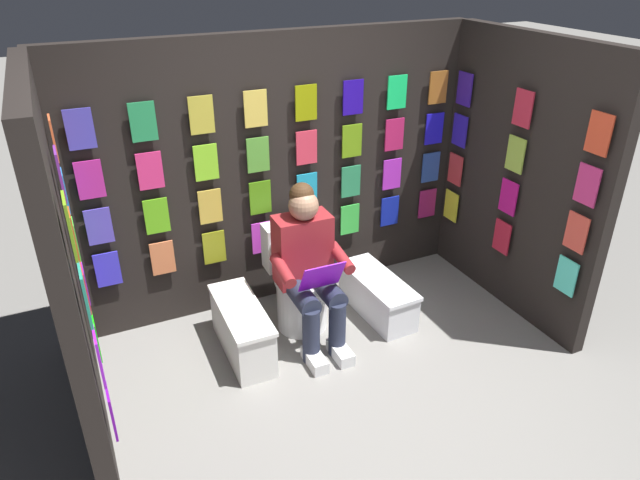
% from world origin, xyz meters
% --- Properties ---
extents(ground_plane, '(30.00, 30.00, 0.00)m').
position_xyz_m(ground_plane, '(0.00, 0.00, 0.00)').
color(ground_plane, gray).
extents(display_wall_back, '(3.21, 0.14, 2.10)m').
position_xyz_m(display_wall_back, '(0.00, -1.70, 1.05)').
color(display_wall_back, black).
rests_on(display_wall_back, ground).
extents(display_wall_left, '(0.14, 1.66, 2.10)m').
position_xyz_m(display_wall_left, '(-1.60, -0.83, 1.05)').
color(display_wall_left, black).
rests_on(display_wall_left, ground).
extents(display_wall_right, '(0.14, 1.66, 2.10)m').
position_xyz_m(display_wall_right, '(1.60, -0.83, 1.05)').
color(display_wall_right, black).
rests_on(display_wall_right, ground).
extents(toilet, '(0.41, 0.56, 0.77)m').
position_xyz_m(toilet, '(0.06, -1.23, 0.33)').
color(toilet, white).
rests_on(toilet, ground).
extents(person_reading, '(0.53, 0.69, 1.19)m').
position_xyz_m(person_reading, '(0.07, -1.00, 0.60)').
color(person_reading, maroon).
rests_on(person_reading, ground).
extents(comic_longbox_near, '(0.33, 0.79, 0.32)m').
position_xyz_m(comic_longbox_near, '(-0.55, -1.06, 0.16)').
color(comic_longbox_near, silver).
rests_on(comic_longbox_near, ground).
extents(comic_longbox_far, '(0.30, 0.78, 0.38)m').
position_xyz_m(comic_longbox_far, '(0.58, -1.04, 0.19)').
color(comic_longbox_far, white).
rests_on(comic_longbox_far, ground).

